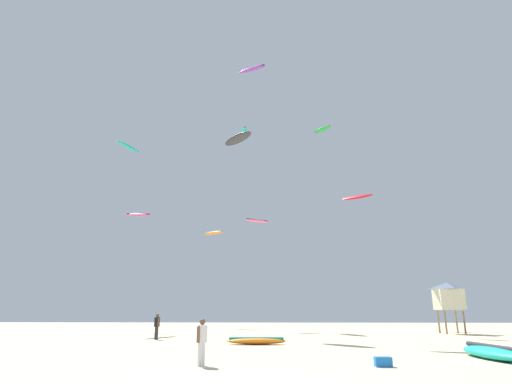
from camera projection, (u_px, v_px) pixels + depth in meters
person_foreground at (202, 338)px, 14.78m from camera, size 0.35×0.46×1.56m
person_midground at (157, 324)px, 28.10m from camera, size 0.39×0.44×1.64m
kite_grounded_near at (495, 352)px, 16.56m from camera, size 1.55×4.58×0.58m
kite_grounded_mid at (256, 341)px, 23.76m from camera, size 3.36×1.02×0.42m
lifeguard_tower at (448, 296)px, 35.64m from camera, size 2.30×2.30×4.15m
cooler_box at (383, 362)px, 14.38m from camera, size 0.56×0.36×0.32m
kite_aloft_0 at (242, 134)px, 54.79m from camera, size 2.32×4.31×0.93m
kite_aloft_1 at (128, 146)px, 47.58m from camera, size 2.39×3.97×0.80m
kite_aloft_2 at (257, 221)px, 45.59m from camera, size 2.75×2.04×0.32m
kite_aloft_3 at (214, 233)px, 51.89m from camera, size 3.11×2.72×0.41m
kite_aloft_4 at (322, 130)px, 46.08m from camera, size 2.09×2.26×0.34m
kite_aloft_5 at (138, 214)px, 45.72m from camera, size 2.83×1.29×0.62m
kite_aloft_6 at (357, 197)px, 50.57m from camera, size 3.92×3.06×0.88m
kite_aloft_7 at (238, 139)px, 38.21m from camera, size 3.31×3.69×0.55m
kite_aloft_8 at (252, 69)px, 41.58m from camera, size 3.04×1.99×0.56m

